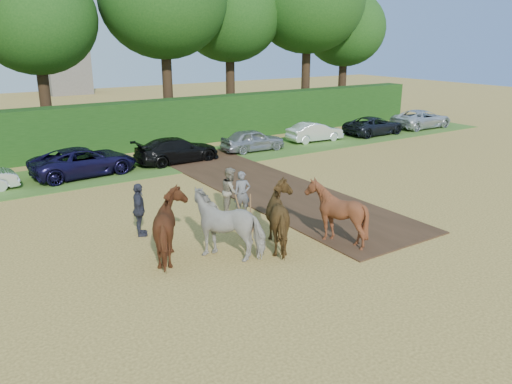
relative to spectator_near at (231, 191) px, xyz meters
name	(u,v)px	position (x,y,z in m)	size (l,w,h in m)	color
ground	(345,242)	(1.81, -4.71, -0.96)	(120.00, 120.00, 0.00)	gold
earth_strip	(266,187)	(3.31, 2.29, -0.93)	(4.50, 17.00, 0.05)	#472D1C
grass_verge	(176,162)	(1.81, 9.29, -0.94)	(50.00, 5.00, 0.03)	#38601E
hedgerow	(145,125)	(1.81, 13.79, 0.54)	(46.00, 1.60, 3.00)	#14380F
spectator_near	(231,191)	(0.00, 0.00, 0.00)	(0.93, 0.73, 1.92)	tan
spectator_far	(139,210)	(-3.89, -0.20, 0.01)	(1.14, 0.47, 1.94)	#282A36
plough_team	(257,219)	(-1.06, -3.52, 0.11)	(7.50, 5.66, 2.16)	#612B18
parked_cars	(235,143)	(5.74, 9.24, -0.26)	(41.09, 3.05, 1.47)	silver
treeline	(92,1)	(0.12, 16.98, 8.01)	(48.70, 10.60, 14.21)	#382616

